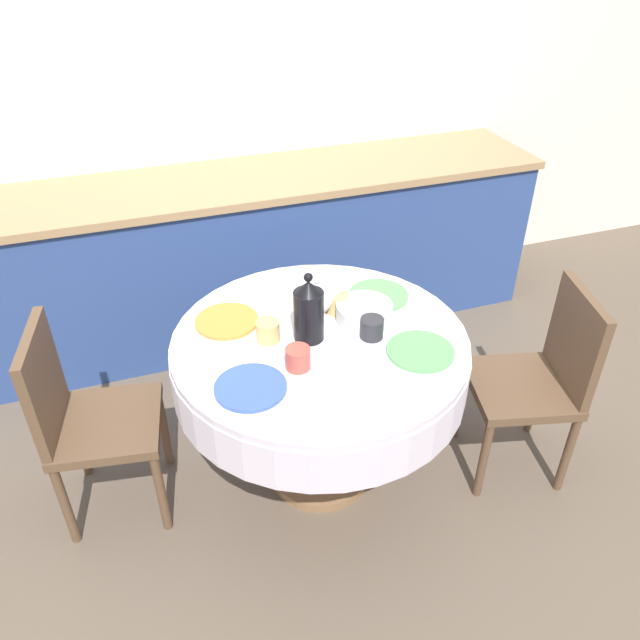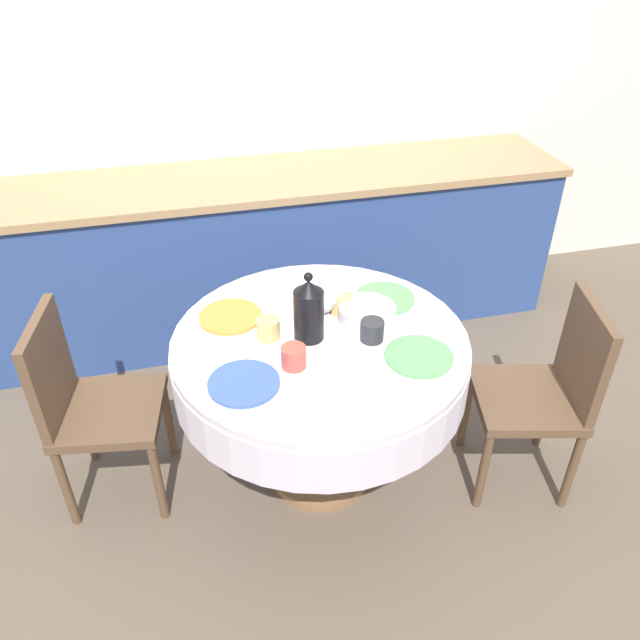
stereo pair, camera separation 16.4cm
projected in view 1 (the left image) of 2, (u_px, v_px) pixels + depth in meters
name	position (u px, v px, depth m)	size (l,w,h in m)	color
ground_plane	(320.00, 472.00, 2.75)	(12.00, 12.00, 0.00)	brown
wall_back	(221.00, 82.00, 3.24)	(7.00, 0.05, 2.60)	silver
kitchen_counter	(247.00, 255.00, 3.45)	(3.24, 0.64, 0.90)	#2D4784
dining_table	(320.00, 365.00, 2.41)	(1.13, 1.13, 0.73)	olive
chair_left	(540.00, 375.00, 2.54)	(0.49, 0.49, 0.86)	brown
chair_right	(84.00, 415.00, 2.35)	(0.46, 0.46, 0.86)	brown
plate_near_left	(250.00, 387.00, 2.09)	(0.25, 0.25, 0.01)	#3856AD
cup_near_left	(298.00, 358.00, 2.17)	(0.09, 0.09, 0.08)	#CC4C3D
plate_near_right	(420.00, 351.00, 2.25)	(0.25, 0.25, 0.01)	#5BA85B
cup_near_right	(372.00, 328.00, 2.32)	(0.09, 0.09, 0.08)	#28282D
plate_far_left	(227.00, 321.00, 2.41)	(0.25, 0.25, 0.01)	orange
cup_far_left	(268.00, 331.00, 2.30)	(0.09, 0.09, 0.08)	#DBB766
plate_far_right	(378.00, 295.00, 2.57)	(0.25, 0.25, 0.01)	#5BA85B
cup_far_right	(337.00, 303.00, 2.46)	(0.09, 0.09, 0.08)	#DBB766
coffee_carafe	(309.00, 311.00, 2.27)	(0.11, 0.11, 0.28)	black
teapot	(317.00, 297.00, 2.42)	(0.18, 0.13, 0.17)	white
fruit_bowl	(364.00, 313.00, 2.41)	(0.22, 0.22, 0.07)	silver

